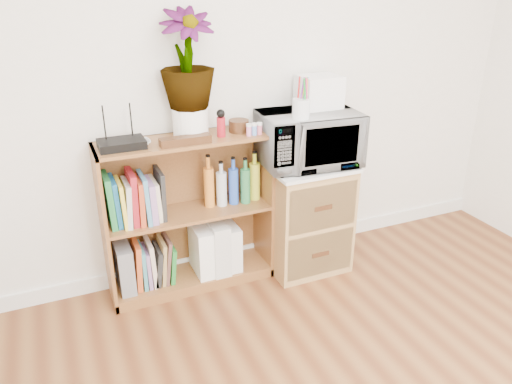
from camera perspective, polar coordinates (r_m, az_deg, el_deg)
skirting_board at (r=3.42m, az=-2.32°, el=-7.00°), size 4.00×0.02×0.10m
bookshelf at (r=3.01m, az=-7.71°, el=-2.60°), size 1.00×0.30×0.95m
wicker_unit at (r=3.26m, az=5.56°, el=-2.80°), size 0.50×0.45×0.70m
microwave at (r=3.05m, az=6.04°, el=6.09°), size 0.61×0.44×0.32m
pen_cup at (r=2.86m, az=5.16°, el=9.47°), size 0.10×0.10×0.11m
small_appliance at (r=3.11m, az=7.21°, el=11.31°), size 0.25×0.20×0.19m
router at (r=2.74m, az=-15.11°, el=5.34°), size 0.24×0.17×0.04m
white_bowl at (r=2.75m, az=-13.30°, el=5.42°), size 0.13×0.13×0.03m
plant_pot at (r=2.84m, az=-7.49°, el=7.89°), size 0.20×0.20×0.17m
potted_plant at (r=2.77m, az=-7.89°, el=14.81°), size 0.29×0.29×0.53m
trinket_box at (r=2.73m, az=-8.07°, el=5.84°), size 0.28×0.07×0.04m
kokeshi_doll at (r=2.84m, az=-4.01°, el=7.42°), size 0.05×0.05×0.11m
wooden_bowl at (r=2.93m, az=-1.98°, el=7.57°), size 0.12×0.12×0.07m
paint_jars at (r=2.86m, az=-0.21°, el=7.06°), size 0.11×0.04×0.06m
file_box at (r=3.07m, az=-14.83°, el=-8.23°), size 0.09×0.23×0.29m
magazine_holder_left at (r=3.14m, az=-6.26°, el=-6.57°), size 0.10×0.25×0.31m
magazine_holder_mid at (r=3.15m, az=-4.55°, el=-6.04°), size 0.11×0.27×0.33m
magazine_holder_right at (r=3.19m, az=-3.08°, el=-6.06°), size 0.09×0.24×0.29m
cookbooks at (r=2.89m, az=-13.73°, el=-0.78°), size 0.32×0.20×0.30m
liquor_bottles at (r=3.02m, az=-2.60°, el=1.26°), size 0.36×0.07×0.32m
lower_books at (r=3.10m, az=-11.69°, el=-7.90°), size 0.25×0.19×0.29m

